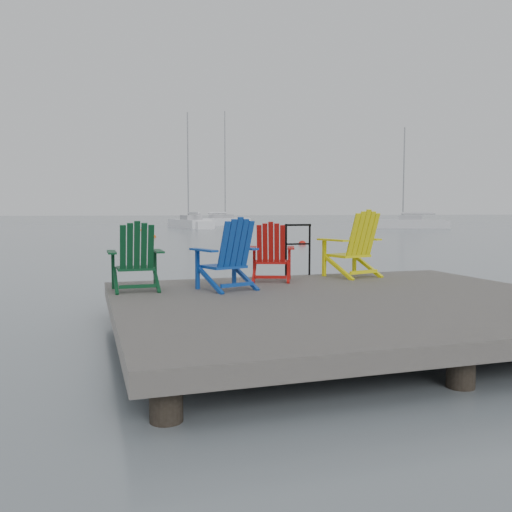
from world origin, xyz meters
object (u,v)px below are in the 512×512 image
object	(u,v)px
chair_yellow	(354,244)
buoy_b	(153,237)
chair_red	(271,252)
chair_blue	(228,254)
sailboat_mid	(223,222)
sailboat_near	(190,224)
handrail	(298,244)
buoy_d	(142,230)
buoy_a	(302,244)
chair_green	(136,257)
sailboat_far	(407,224)
buoy_c	(236,232)

from	to	relation	value
chair_yellow	buoy_b	distance (m)	25.63
chair_red	chair_blue	bearing A→B (deg)	-119.92
chair_blue	sailboat_mid	size ratio (longest dim) A/B	0.07
sailboat_near	chair_red	bearing A→B (deg)	-106.03
handrail	buoy_d	size ratio (longest dim) A/B	2.53
sailboat_mid	buoy_a	bearing A→B (deg)	-57.55
chair_green	chair_red	xyz separation A→B (m)	(2.16, 0.45, -0.01)
chair_blue	buoy_b	size ratio (longest dim) A/B	2.76
buoy_b	chair_red	bearing A→B (deg)	-92.57
chair_green	buoy_a	world-z (taller)	chair_green
sailboat_far	buoy_d	size ratio (longest dim) A/B	27.55
chair_green	buoy_b	world-z (taller)	chair_green
handrail	buoy_a	xyz separation A→B (m)	(6.52, 15.67, -1.04)
sailboat_far	buoy_d	distance (m)	24.66
chair_red	sailboat_far	xyz separation A→B (m)	(26.33, 36.72, -0.61)
buoy_b	sailboat_mid	bearing A→B (deg)	67.82
sailboat_far	buoy_a	size ratio (longest dim) A/B	24.82
handrail	chair_blue	size ratio (longest dim) A/B	0.90
buoy_d	chair_green	bearing A→B (deg)	-95.72
chair_red	buoy_c	world-z (taller)	chair_red
buoy_a	buoy_c	world-z (taller)	buoy_a
buoy_a	chair_red	bearing A→B (deg)	-113.93
sailboat_near	buoy_b	world-z (taller)	sailboat_near
sailboat_far	buoy_b	distance (m)	27.48
chair_blue	chair_green	bearing A→B (deg)	148.66
chair_blue	buoy_b	distance (m)	26.54
chair_blue	sailboat_mid	world-z (taller)	sailboat_mid
chair_red	buoy_d	size ratio (longest dim) A/B	2.60
sailboat_mid	buoy_c	size ratio (longest dim) A/B	40.37
handrail	buoy_b	world-z (taller)	handrail
sailboat_near	sailboat_mid	distance (m)	10.91
sailboat_near	chair_yellow	bearing A→B (deg)	-104.12
sailboat_near	buoy_a	world-z (taller)	sailboat_near
sailboat_mid	buoy_b	size ratio (longest dim) A/B	37.16
chair_blue	buoy_d	size ratio (longest dim) A/B	2.82
chair_yellow	sailboat_near	bearing A→B (deg)	68.20
chair_blue	sailboat_near	world-z (taller)	sailboat_near
chair_red	sailboat_far	world-z (taller)	sailboat_far
chair_blue	sailboat_far	size ratio (longest dim) A/B	0.10
buoy_c	sailboat_near	bearing A→B (deg)	97.37
buoy_a	buoy_d	size ratio (longest dim) A/B	1.11
chair_green	buoy_c	xyz separation A→B (m)	(10.57, 33.23, -0.98)
chair_blue	sailboat_far	bearing A→B (deg)	35.50
chair_yellow	buoy_b	world-z (taller)	chair_yellow
chair_blue	buoy_a	xyz separation A→B (m)	(8.12, 17.00, -1.01)
handrail	sailboat_far	size ratio (longest dim) A/B	0.09
chair_green	chair_red	world-z (taller)	chair_green
sailboat_near	buoy_d	bearing A→B (deg)	-136.80
chair_green	chair_yellow	world-z (taller)	chair_yellow
handrail	sailboat_near	world-z (taller)	sailboat_near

